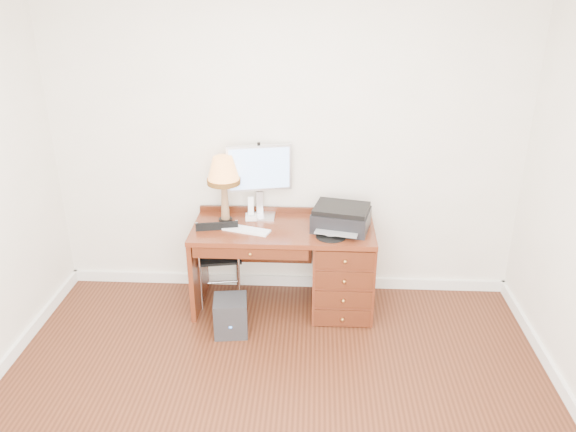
# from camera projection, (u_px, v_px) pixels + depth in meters

# --- Properties ---
(ground) EXTENTS (4.00, 4.00, 0.00)m
(ground) POSITION_uv_depth(u_px,v_px,m) (271.00, 422.00, 3.64)
(ground) COLOR #38180C
(ground) RESTS_ON ground
(room_shell) EXTENTS (4.00, 4.00, 4.00)m
(room_shell) POSITION_uv_depth(u_px,v_px,m) (278.00, 355.00, 4.20)
(room_shell) COLOR white
(room_shell) RESTS_ON ground
(desk) EXTENTS (1.50, 0.67, 0.75)m
(desk) POSITION_uv_depth(u_px,v_px,m) (321.00, 264.00, 4.75)
(desk) COLOR #612714
(desk) RESTS_ON ground
(monitor) EXTENTS (0.54, 0.23, 0.63)m
(monitor) POSITION_uv_depth(u_px,v_px,m) (260.00, 172.00, 4.69)
(monitor) COLOR silver
(monitor) RESTS_ON desk
(keyboard) EXTENTS (0.43, 0.24, 0.02)m
(keyboard) POSITION_uv_depth(u_px,v_px,m) (245.00, 230.00, 4.56)
(keyboard) COLOR white
(keyboard) RESTS_ON desk
(mouse_pad) EXTENTS (0.24, 0.24, 0.05)m
(mouse_pad) POSITION_uv_depth(u_px,v_px,m) (331.00, 235.00, 4.45)
(mouse_pad) COLOR black
(mouse_pad) RESTS_ON desk
(printer) EXTENTS (0.51, 0.44, 0.20)m
(printer) POSITION_uv_depth(u_px,v_px,m) (341.00, 218.00, 4.56)
(printer) COLOR black
(printer) RESTS_ON desk
(leg_lamp) EXTENTS (0.28, 0.28, 0.56)m
(leg_lamp) POSITION_uv_depth(u_px,v_px,m) (224.00, 174.00, 4.58)
(leg_lamp) COLOR black
(leg_lamp) RESTS_ON desk
(phone) EXTENTS (0.10, 0.10, 0.20)m
(phone) POSITION_uv_depth(u_px,v_px,m) (251.00, 213.00, 4.75)
(phone) COLOR white
(phone) RESTS_ON desk
(pen_cup) EXTENTS (0.09, 0.09, 0.11)m
(pen_cup) POSITION_uv_depth(u_px,v_px,m) (319.00, 216.00, 4.70)
(pen_cup) COLOR black
(pen_cup) RESTS_ON desk
(chair) EXTENTS (0.45, 0.45, 0.81)m
(chair) POSITION_uv_depth(u_px,v_px,m) (217.00, 251.00, 4.79)
(chair) COLOR black
(chair) RESTS_ON ground
(equipment_box) EXTENTS (0.29, 0.29, 0.31)m
(equipment_box) POSITION_uv_depth(u_px,v_px,m) (231.00, 316.00, 4.50)
(equipment_box) COLOR black
(equipment_box) RESTS_ON ground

